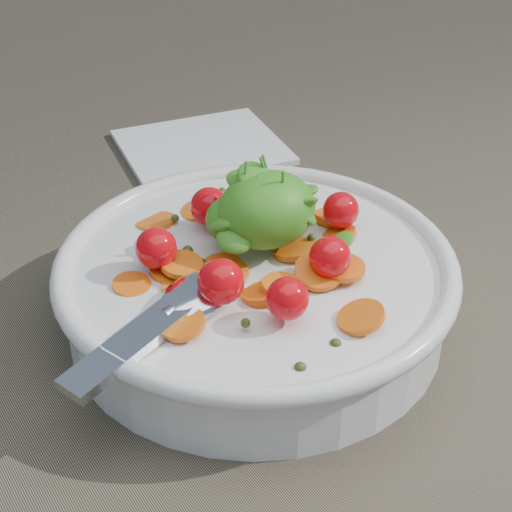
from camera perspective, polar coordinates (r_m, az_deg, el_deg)
ground at (r=0.53m, az=2.06°, el=-4.79°), size 6.00×6.00×0.00m
bowl at (r=0.51m, az=-0.03°, el=-2.02°), size 0.28×0.26×0.11m
napkin at (r=0.76m, az=-3.96°, el=7.92°), size 0.17×0.15×0.01m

